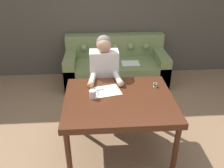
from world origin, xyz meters
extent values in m
plane|color=#846647|center=(0.00, 0.00, 0.00)|extent=(16.00, 16.00, 0.00)
cube|color=#474238|center=(0.00, 2.27, 1.30)|extent=(8.00, 0.06, 2.60)
cube|color=#472314|center=(0.07, -0.02, 0.73)|extent=(1.22, 1.02, 0.07)
cylinder|color=#472314|center=(-0.49, -0.47, 0.35)|extent=(0.06, 0.06, 0.69)
cylinder|color=#472314|center=(0.62, -0.47, 0.35)|extent=(0.06, 0.06, 0.69)
cylinder|color=#472314|center=(-0.49, 0.43, 0.35)|extent=(0.06, 0.06, 0.69)
cylinder|color=#472314|center=(0.62, 0.43, 0.35)|extent=(0.06, 0.06, 0.69)
cube|color=olive|center=(0.19, 1.79, 0.22)|extent=(1.87, 0.86, 0.44)
cube|color=olive|center=(0.19, 2.11, 0.65)|extent=(1.87, 0.22, 0.42)
cube|color=olive|center=(-0.65, 1.79, 0.30)|extent=(0.20, 0.86, 0.60)
cube|color=olive|center=(1.02, 1.79, 0.30)|extent=(0.20, 0.86, 0.60)
sphere|color=olive|center=(-0.40, 1.99, 0.65)|extent=(0.13, 0.13, 0.13)
sphere|color=olive|center=(-0.11, 1.99, 0.65)|extent=(0.13, 0.13, 0.13)
sphere|color=olive|center=(0.19, 1.99, 0.65)|extent=(0.13, 0.13, 0.13)
sphere|color=olive|center=(0.48, 1.99, 0.65)|extent=(0.13, 0.13, 0.13)
sphere|color=olive|center=(0.77, 1.99, 0.65)|extent=(0.13, 0.13, 0.13)
cube|color=white|center=(0.44, 1.68, 0.44)|extent=(0.32, 0.25, 0.00)
cylinder|color=#33281E|center=(-0.07, 0.65, 0.24)|extent=(0.28, 0.28, 0.48)
cube|color=beige|center=(-0.07, 0.65, 0.78)|extent=(0.38, 0.22, 0.59)
sphere|color=tan|center=(-0.07, 0.63, 1.16)|extent=(0.19, 0.19, 0.19)
sphere|color=slate|center=(-0.07, 0.66, 1.18)|extent=(0.19, 0.19, 0.19)
cylinder|color=beige|center=(-0.23, 0.40, 0.80)|extent=(0.11, 0.30, 0.07)
sphere|color=tan|center=(-0.25, 0.25, 0.80)|extent=(0.08, 0.08, 0.08)
cylinder|color=beige|center=(0.09, 0.40, 0.80)|extent=(0.12, 0.30, 0.07)
sphere|color=tan|center=(0.11, 0.25, 0.80)|extent=(0.08, 0.08, 0.08)
cube|color=beige|center=(-0.08, 0.14, 0.76)|extent=(0.38, 0.33, 0.00)
cube|color=silver|center=(-0.04, 0.21, 0.76)|extent=(0.12, 0.07, 0.00)
cube|color=#2D569E|center=(-0.14, 0.16, 0.76)|extent=(0.08, 0.05, 0.00)
torus|color=#2D569E|center=(-0.17, 0.14, 0.76)|extent=(0.04, 0.04, 0.01)
cube|color=silver|center=(-0.03, 0.19, 0.76)|extent=(0.13, 0.03, 0.00)
cube|color=#2D569E|center=(-0.14, 0.18, 0.76)|extent=(0.09, 0.02, 0.00)
torus|color=#2D569E|center=(-0.18, 0.17, 0.76)|extent=(0.04, 0.04, 0.01)
cylinder|color=silver|center=(-0.10, 0.18, 0.76)|extent=(0.01, 0.01, 0.01)
cylinder|color=silver|center=(-0.23, 0.01, 0.81)|extent=(0.08, 0.08, 0.09)
torus|color=silver|center=(-0.18, 0.01, 0.81)|extent=(0.05, 0.01, 0.05)
cylinder|color=#338C4C|center=(0.53, 0.21, 0.78)|extent=(0.03, 0.03, 0.04)
cylinder|color=beige|center=(0.53, 0.21, 0.80)|extent=(0.04, 0.04, 0.00)
cylinder|color=beige|center=(0.53, 0.21, 0.76)|extent=(0.04, 0.04, 0.00)
camera|label=1|loc=(-0.17, -2.26, 2.15)|focal=38.00mm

